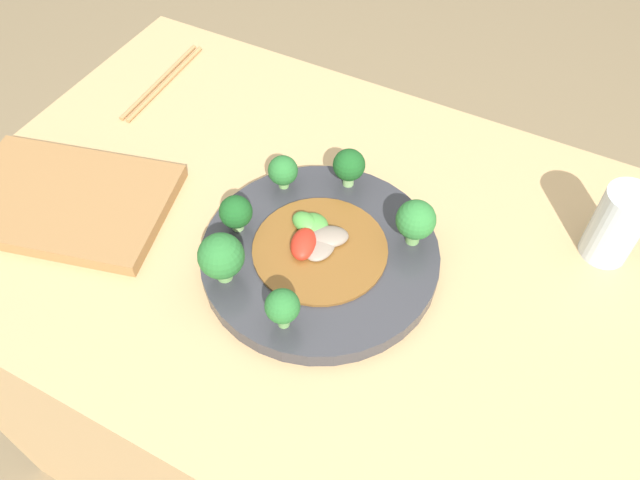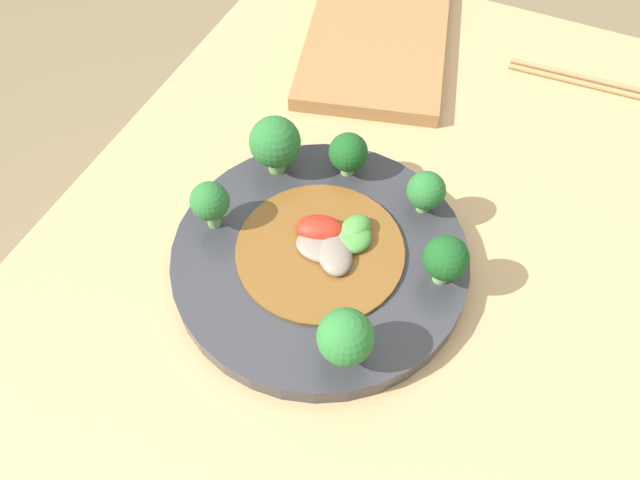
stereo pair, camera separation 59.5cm
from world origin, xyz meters
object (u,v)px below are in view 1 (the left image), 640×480
(chopsticks, at_px, (163,82))
(broccoli_south, at_px, (349,166))
(drinking_glass, at_px, (617,225))
(plate, at_px, (320,255))
(broccoli_southwest, at_px, (416,220))
(cutting_board, at_px, (66,201))
(broccoli_east, at_px, (236,212))
(stirfry_center, at_px, (317,242))
(broccoli_northeast, at_px, (221,257))
(broccoli_north, at_px, (282,307))
(broccoli_southeast, at_px, (283,171))

(chopsticks, bearing_deg, broccoli_south, 167.51)
(drinking_glass, bearing_deg, plate, 30.15)
(plate, relative_size, chopsticks, 1.41)
(broccoli_southwest, relative_size, cutting_board, 0.21)
(broccoli_east, distance_m, stirfry_center, 0.11)
(chopsticks, bearing_deg, broccoli_east, 142.63)
(broccoli_east, bearing_deg, broccoli_south, -123.54)
(broccoli_northeast, distance_m, broccoli_south, 0.22)
(broccoli_northeast, height_order, cutting_board, broccoli_northeast)
(broccoli_east, relative_size, cutting_board, 0.16)
(broccoli_south, height_order, drinking_glass, drinking_glass)
(broccoli_north, distance_m, broccoli_south, 0.24)
(broccoli_southwest, distance_m, cutting_board, 0.48)
(broccoli_south, bearing_deg, broccoli_north, 97.97)
(broccoli_northeast, relative_size, chopsticks, 0.32)
(broccoli_east, height_order, drinking_glass, drinking_glass)
(stirfry_center, bearing_deg, broccoli_east, 12.14)
(cutting_board, bearing_deg, stirfry_center, -166.53)
(broccoli_east, bearing_deg, chopsticks, -37.37)
(stirfry_center, xyz_separation_m, drinking_glass, (-0.33, -0.18, 0.02))
(cutting_board, bearing_deg, plate, -167.58)
(broccoli_northeast, xyz_separation_m, drinking_glass, (-0.40, -0.28, -0.01))
(broccoli_northeast, height_order, broccoli_south, broccoli_northeast)
(broccoli_north, relative_size, broccoli_east, 1.09)
(broccoli_northeast, relative_size, broccoli_southwest, 1.05)
(broccoli_northeast, bearing_deg, broccoli_southeast, -85.52)
(stirfry_center, bearing_deg, broccoli_southwest, -148.91)
(broccoli_north, bearing_deg, drinking_glass, -135.50)
(broccoli_east, relative_size, broccoli_south, 0.91)
(broccoli_north, height_order, stirfry_center, broccoli_north)
(broccoli_north, bearing_deg, broccoli_east, -38.15)
(broccoli_southeast, xyz_separation_m, cutting_board, (0.26, 0.15, -0.04))
(plate, bearing_deg, broccoli_north, 96.64)
(broccoli_north, distance_m, drinking_glass, 0.43)
(broccoli_east, distance_m, chopsticks, 0.37)
(broccoli_northeast, xyz_separation_m, broccoli_east, (0.03, -0.07, -0.01))
(broccoli_northeast, bearing_deg, broccoli_south, -106.72)
(cutting_board, bearing_deg, broccoli_north, 174.28)
(broccoli_north, distance_m, chopsticks, 0.53)
(broccoli_east, height_order, broccoli_southwest, broccoli_southwest)
(plate, height_order, drinking_glass, drinking_glass)
(plate, distance_m, cutting_board, 0.36)
(broccoli_east, height_order, broccoli_southeast, broccoli_east)
(stirfry_center, distance_m, cutting_board, 0.36)
(broccoli_south, bearing_deg, broccoli_east, 56.46)
(broccoli_east, height_order, cutting_board, broccoli_east)
(broccoli_east, distance_m, broccoli_southeast, 0.09)
(broccoli_south, distance_m, stirfry_center, 0.12)
(broccoli_southeast, distance_m, stirfry_center, 0.12)
(drinking_glass, xyz_separation_m, cutting_board, (0.67, 0.26, -0.04))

